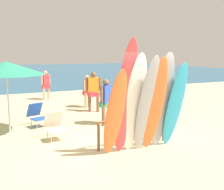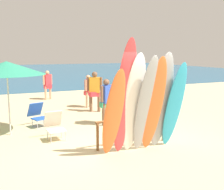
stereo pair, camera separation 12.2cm
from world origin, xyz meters
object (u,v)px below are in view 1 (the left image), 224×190
at_px(beachgoer_near_rack, 46,83).
at_px(beachgoer_midbeach, 87,89).
at_px(surfboard_teal_6, 175,105).
at_px(beach_chair_red, 55,125).
at_px(surfboard_white_2, 135,105).
at_px(surfboard_orange_4, 155,105).
at_px(surfboard_rack, 133,125).
at_px(beachgoer_strolling, 94,89).
at_px(beach_umbrella, 6,68).
at_px(surfboard_grey_5, 162,101).
at_px(surfboard_red_1, 126,98).
at_px(beachgoer_by_water, 106,99).
at_px(surfboard_grey_3, 147,105).
at_px(surfboard_orange_0, 115,114).
at_px(beach_chair_blue, 37,114).

distance_m(beachgoer_near_rack, beachgoer_midbeach, 3.12).
relative_size(surfboard_teal_6, beach_chair_red, 2.89).
height_order(surfboard_white_2, surfboard_orange_4, surfboard_white_2).
bearing_deg(surfboard_rack, beachgoer_strolling, 83.21).
relative_size(beachgoer_strolling, beach_umbrella, 0.76).
xyz_separation_m(surfboard_orange_4, surfboard_grey_5, (0.30, 0.12, 0.05)).
bearing_deg(beach_chair_red, surfboard_red_1, -60.67).
height_order(surfboard_rack, beachgoer_near_rack, beachgoer_near_rack).
bearing_deg(beach_umbrella, surfboard_orange_4, -42.79).
distance_m(surfboard_teal_6, beachgoer_by_water, 2.95).
bearing_deg(beachgoer_near_rack, surfboard_orange_4, -111.36).
xyz_separation_m(surfboard_rack, beach_umbrella, (-2.96, 2.30, 1.47)).
relative_size(surfboard_orange_4, beachgoer_midbeach, 1.69).
xyz_separation_m(surfboard_grey_3, beachgoer_near_rack, (-0.75, 8.85, -0.33)).
distance_m(surfboard_red_1, surfboard_white_2, 0.30).
distance_m(surfboard_orange_0, beachgoer_midbeach, 6.14).
height_order(surfboard_grey_5, beach_chair_blue, surfboard_grey_5).
xyz_separation_m(surfboard_teal_6, beachgoer_midbeach, (-0.33, 5.96, -0.28)).
height_order(surfboard_white_2, beachgoer_midbeach, surfboard_white_2).
relative_size(surfboard_orange_0, beachgoer_midbeach, 1.51).
xyz_separation_m(surfboard_orange_0, surfboard_grey_3, (0.83, -0.04, 0.14)).
xyz_separation_m(surfboard_red_1, surfboard_teal_6, (1.42, -0.02, -0.28)).
xyz_separation_m(surfboard_white_2, beachgoer_near_rack, (-0.47, 8.76, -0.36)).
bearing_deg(surfboard_grey_5, beach_chair_red, 143.81).
bearing_deg(beach_chair_red, beachgoer_strolling, 48.84).
bearing_deg(beach_chair_blue, surfboard_rack, -74.31).
bearing_deg(surfboard_rack, surfboard_orange_0, -143.23).
xyz_separation_m(surfboard_red_1, surfboard_orange_4, (0.76, -0.07, -0.21)).
bearing_deg(surfboard_red_1, beachgoer_near_rack, 89.87).
xyz_separation_m(surfboard_red_1, beach_chair_red, (-1.27, 2.00, -0.99)).
relative_size(beachgoer_midbeach, beachgoer_by_water, 0.93).
bearing_deg(beachgoer_by_water, surfboard_grey_3, -125.92).
bearing_deg(surfboard_grey_5, beach_umbrella, 144.68).
bearing_deg(surfboard_orange_4, beachgoer_midbeach, 89.10).
bearing_deg(beach_umbrella, surfboard_grey_3, -44.90).
bearing_deg(surfboard_orange_0, surfboard_red_1, -0.56).
distance_m(surfboard_orange_0, surfboard_orange_4, 1.07).
bearing_deg(beachgoer_strolling, beachgoer_by_water, -72.63).
height_order(surfboard_red_1, beachgoer_strolling, surfboard_red_1).
bearing_deg(surfboard_orange_4, surfboard_grey_3, -178.90).
bearing_deg(beach_chair_red, surfboard_rack, -41.32).
bearing_deg(surfboard_grey_5, beach_chair_blue, 129.57).
bearing_deg(surfboard_orange_0, surfboard_rack, 31.20).
height_order(surfboard_rack, beachgoer_by_water, beachgoer_by_water).
xyz_separation_m(beachgoer_near_rack, beachgoer_by_water, (0.92, -5.94, 0.03)).
bearing_deg(surfboard_orange_4, surfboard_teal_6, 7.34).
xyz_separation_m(beachgoer_near_rack, beach_chair_red, (-1.05, -6.77, -0.47)).
height_order(surfboard_red_1, surfboard_orange_4, surfboard_red_1).
xyz_separation_m(surfboard_grey_3, surfboard_orange_4, (0.23, -0.00, -0.01)).
bearing_deg(surfboard_orange_0, beachgoer_by_water, 65.28).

